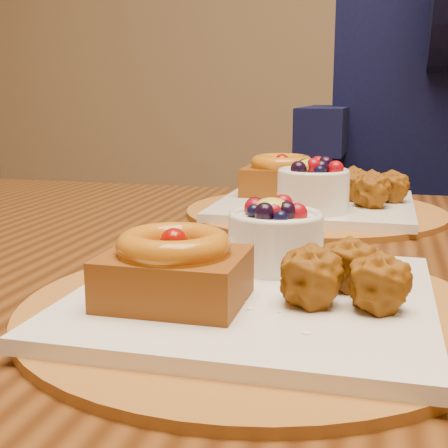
{
  "coord_description": "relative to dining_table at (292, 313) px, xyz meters",
  "views": [
    {
      "loc": [
        -0.02,
        -0.65,
        0.93
      ],
      "look_at": [
        -0.15,
        -0.13,
        0.82
      ],
      "focal_mm": 50.0,
      "sensor_mm": 36.0,
      "label": 1
    }
  ],
  "objects": [
    {
      "name": "place_setting_near",
      "position": [
        -0.0,
        -0.22,
        0.1
      ],
      "size": [
        0.38,
        0.38,
        0.08
      ],
      "color": "brown",
      "rests_on": "dining_table"
    },
    {
      "name": "dining_table",
      "position": [
        0.0,
        0.0,
        0.0
      ],
      "size": [
        1.6,
        0.9,
        0.76
      ],
      "color": "#371B0A",
      "rests_on": "ground"
    },
    {
      "name": "chair_far",
      "position": [
        0.13,
        0.79,
        -0.22
      ],
      "size": [
        0.49,
        0.49,
        0.82
      ],
      "rotation": [
        0.0,
        0.0,
        0.27
      ],
      "color": "black",
      "rests_on": "ground"
    },
    {
      "name": "place_setting_far",
      "position": [
        -0.0,
        0.21,
        0.11
      ],
      "size": [
        0.38,
        0.38,
        0.09
      ],
      "color": "brown",
      "rests_on": "dining_table"
    }
  ]
}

